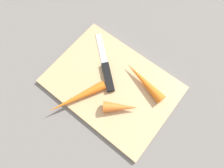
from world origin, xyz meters
name	(u,v)px	position (x,y,z in m)	size (l,w,h in m)	color
ground_plane	(112,86)	(0.00, 0.00, 0.00)	(1.40, 1.40, 0.00)	slate
cutting_board	(112,85)	(0.00, 0.00, 0.01)	(0.36, 0.26, 0.01)	tan
knife	(107,73)	(-0.03, 0.02, 0.02)	(0.17, 0.14, 0.01)	#B7B7BC
carrot_medium	(144,81)	(0.07, 0.06, 0.03)	(0.03, 0.03, 0.14)	orange
carrot_shortest	(120,107)	(0.06, -0.04, 0.03)	(0.03, 0.03, 0.09)	orange
carrot_longest	(76,98)	(-0.05, -0.10, 0.02)	(0.03, 0.03, 0.17)	orange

